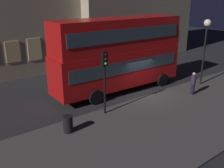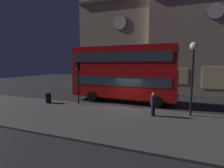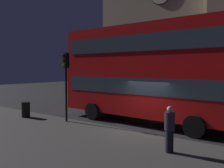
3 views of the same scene
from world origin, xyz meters
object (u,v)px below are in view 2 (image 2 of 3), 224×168
at_px(traffic_light_near_kerb, 78,74).
at_px(street_lamp, 193,59).
at_px(pedestrian, 153,104).
at_px(litter_bin, 48,98).
at_px(double_decker_bus, 123,71).

relative_size(traffic_light_near_kerb, street_lamp, 0.75).
bearing_deg(street_lamp, pedestrian, -157.93).
xyz_separation_m(traffic_light_near_kerb, litter_bin, (-2.98, -0.70, -2.36)).
distance_m(double_decker_bus, litter_bin, 7.79).
distance_m(traffic_light_near_kerb, pedestrian, 7.51).
relative_size(traffic_light_near_kerb, litter_bin, 4.14).
bearing_deg(litter_bin, traffic_light_near_kerb, 13.18).
bearing_deg(street_lamp, litter_bin, -178.23).
height_order(double_decker_bus, litter_bin, double_decker_bus).
height_order(double_decker_bus, pedestrian, double_decker_bus).
bearing_deg(double_decker_bus, pedestrian, -47.47).
relative_size(double_decker_bus, street_lamp, 2.04).
bearing_deg(pedestrian, double_decker_bus, -115.72).
bearing_deg(pedestrian, litter_bin, -70.14).
height_order(traffic_light_near_kerb, litter_bin, traffic_light_near_kerb).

